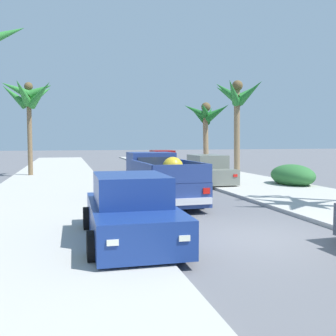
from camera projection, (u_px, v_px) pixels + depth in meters
ground_plane at (254, 239)px, 9.16m from camera, size 160.00×160.00×0.00m
sidewalk_left at (52, 185)px, 19.51m from camera, size 5.02×60.00×0.12m
sidewalk_right at (234, 180)px, 21.97m from camera, size 5.02×60.00×0.12m
curb_left at (75, 185)px, 19.79m from camera, size 0.16×60.00×0.10m
curb_right at (216, 181)px, 21.69m from camera, size 0.16×60.00×0.10m
pickup_truck at (160, 181)px, 14.46m from camera, size 2.32×5.26×1.80m
car_right_near at (207, 171)px, 20.02m from camera, size 2.04×4.27×1.54m
car_left_mid at (131, 212)px, 8.68m from camera, size 2.08×4.28×1.54m
car_right_mid at (162, 161)px, 29.00m from camera, size 2.12×4.30×1.54m
palm_tree_left_fore at (207, 116)px, 31.21m from camera, size 3.74×3.75×5.27m
palm_tree_right_mid at (237, 99)px, 25.59m from camera, size 3.30×3.90×6.17m
palm_tree_left_back at (29, 97)px, 24.03m from camera, size 3.49×3.97×5.93m
hedge_bush at (292, 176)px, 19.27m from camera, size 1.80×2.80×1.10m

